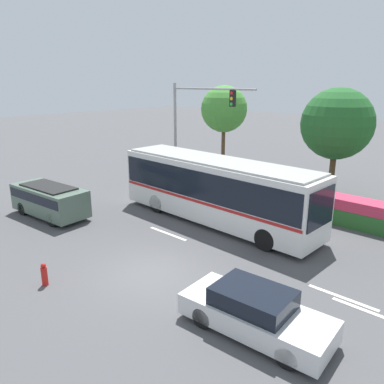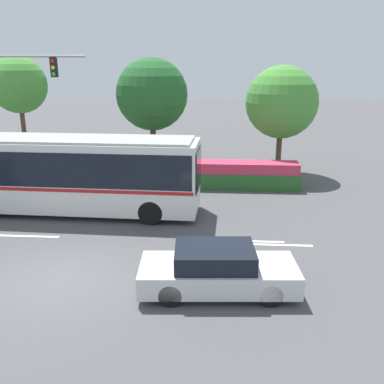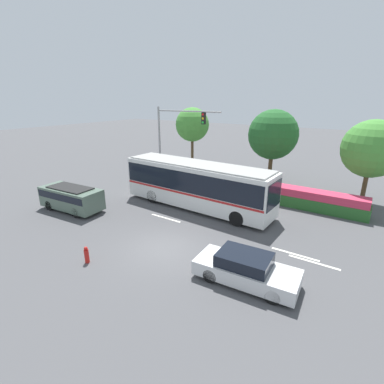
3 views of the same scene
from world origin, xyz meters
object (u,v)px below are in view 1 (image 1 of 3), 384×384
(suv_left_lane, at_px, (50,199))
(street_tree_left, at_px, (224,109))
(sedan_foreground, at_px, (255,312))
(traffic_light_pole, at_px, (192,121))
(fire_hydrant, at_px, (44,275))
(city_bus, at_px, (216,187))
(street_tree_centre, at_px, (337,124))

(suv_left_lane, relative_size, street_tree_left, 0.71)
(sedan_foreground, distance_m, traffic_light_pole, 15.00)
(fire_hydrant, bearing_deg, sedan_foreground, 22.11)
(traffic_light_pole, bearing_deg, sedan_foreground, -40.39)
(sedan_foreground, bearing_deg, suv_left_lane, 172.45)
(sedan_foreground, bearing_deg, street_tree_left, 127.09)
(fire_hydrant, bearing_deg, street_tree_left, 106.38)
(city_bus, distance_m, sedan_foreground, 9.14)
(suv_left_lane, bearing_deg, street_tree_left, 77.86)
(suv_left_lane, height_order, street_tree_left, street_tree_left)
(suv_left_lane, relative_size, traffic_light_pole, 0.69)
(traffic_light_pole, bearing_deg, street_tree_centre, 41.02)
(traffic_light_pole, relative_size, fire_hydrant, 8.06)
(city_bus, xyz_separation_m, fire_hydrant, (-0.49, -9.12, -1.47))
(sedan_foreground, xyz_separation_m, street_tree_left, (-11.93, 13.81, 4.45))
(traffic_light_pole, bearing_deg, suv_left_lane, -107.34)
(fire_hydrant, bearing_deg, city_bus, 86.91)
(street_tree_centre, bearing_deg, traffic_light_pole, -138.98)
(suv_left_lane, height_order, fire_hydrant, suv_left_lane)
(traffic_light_pole, xyz_separation_m, street_tree_left, (-0.92, 4.45, 0.45))
(street_tree_left, bearing_deg, sedan_foreground, -49.19)
(city_bus, bearing_deg, sedan_foreground, -41.84)
(street_tree_left, xyz_separation_m, fire_hydrant, (4.90, -16.67, -4.67))
(street_tree_centre, bearing_deg, fire_hydrant, -98.81)
(city_bus, xyz_separation_m, street_tree_left, (-5.39, 7.55, 3.21))
(street_tree_centre, relative_size, fire_hydrant, 7.82)
(street_tree_left, height_order, fire_hydrant, street_tree_left)
(city_bus, xyz_separation_m, sedan_foreground, (6.54, -6.27, -1.24))
(city_bus, relative_size, street_tree_centre, 1.70)
(traffic_light_pole, distance_m, street_tree_left, 4.56)
(sedan_foreground, xyz_separation_m, traffic_light_pole, (-11.01, 9.37, 4.00))
(city_bus, height_order, suv_left_lane, city_bus)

